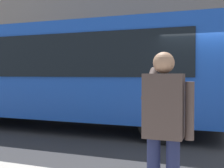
# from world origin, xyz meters

# --- Properties ---
(ground_plane) EXTENTS (60.00, 60.00, 0.00)m
(ground_plane) POSITION_xyz_m (0.00, 0.00, 0.00)
(ground_plane) COLOR #2B2B2D
(red_bus) EXTENTS (9.05, 2.54, 3.08)m
(red_bus) POSITION_xyz_m (4.30, -0.39, 1.68)
(red_bus) COLOR #1947AD
(red_bus) RESTS_ON ground_plane
(pedestrian_photographer) EXTENTS (0.53, 0.52, 1.70)m
(pedestrian_photographer) POSITION_xyz_m (0.49, 4.42, 1.14)
(pedestrian_photographer) COLOR #1E2347
(pedestrian_photographer) RESTS_ON sidewalk_curb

